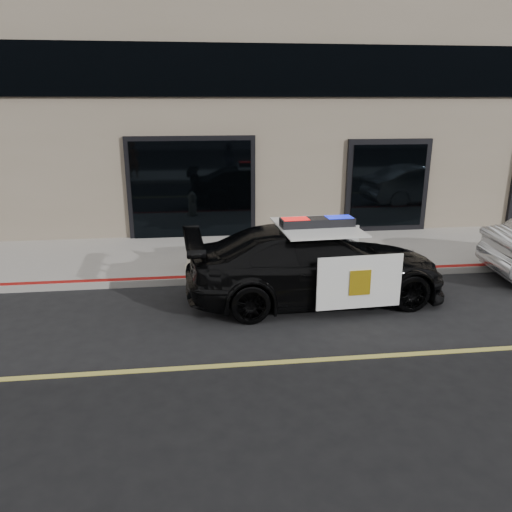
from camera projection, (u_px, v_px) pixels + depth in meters
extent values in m
plane|color=black|center=(263.00, 364.00, 7.47)|extent=(120.00, 120.00, 0.00)
cube|color=gray|center=(234.00, 255.00, 12.42)|extent=(60.00, 3.50, 0.15)
cube|color=#756856|center=(219.00, 25.00, 15.62)|extent=(60.00, 7.00, 12.00)
imported|color=black|center=(316.00, 264.00, 9.68)|extent=(2.61, 5.27, 1.46)
cube|color=white|center=(360.00, 282.00, 8.78)|extent=(1.56, 0.12, 0.98)
cube|color=white|center=(323.00, 249.00, 10.75)|extent=(1.56, 0.12, 0.98)
cube|color=white|center=(317.00, 227.00, 9.45)|extent=(1.56, 1.84, 0.02)
cube|color=gold|center=(360.00, 283.00, 8.75)|extent=(0.39, 0.03, 0.46)
cube|color=black|center=(317.00, 222.00, 9.43)|extent=(1.42, 0.44, 0.17)
cube|color=red|center=(295.00, 223.00, 9.35)|extent=(0.50, 0.34, 0.16)
cube|color=#0C19CC|center=(339.00, 221.00, 9.50)|extent=(0.50, 0.34, 0.16)
cylinder|color=beige|center=(193.00, 267.00, 11.23)|extent=(0.35, 0.35, 0.08)
cylinder|color=beige|center=(193.00, 254.00, 11.14)|extent=(0.26, 0.26, 0.49)
cylinder|color=beige|center=(192.00, 243.00, 11.06)|extent=(0.30, 0.30, 0.06)
sphere|color=beige|center=(192.00, 241.00, 11.04)|extent=(0.23, 0.23, 0.23)
cylinder|color=beige|center=(192.00, 236.00, 11.01)|extent=(0.07, 0.07, 0.07)
cylinder|color=beige|center=(192.00, 249.00, 11.28)|extent=(0.13, 0.12, 0.13)
cylinder|color=beige|center=(192.00, 254.00, 10.96)|extent=(0.13, 0.12, 0.13)
cylinder|color=beige|center=(193.00, 257.00, 10.95)|extent=(0.17, 0.14, 0.17)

